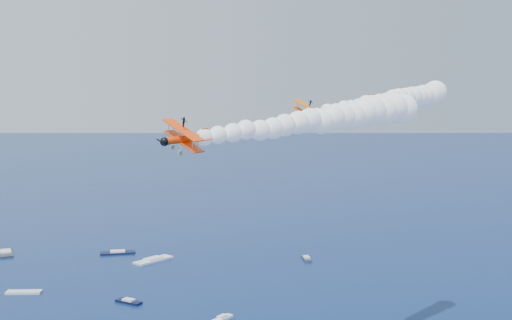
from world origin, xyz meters
name	(u,v)px	position (x,y,z in m)	size (l,w,h in m)	color
biplane_lead	(309,113)	(17.68, 26.43, 58.31)	(6.64, 7.45, 4.49)	#FF6605
biplane_trail	(185,139)	(-14.11, 5.68, 55.72)	(7.79, 8.74, 5.27)	#FF3D05
smoke_trail_lead	(383,102)	(41.21, 35.16, 60.18)	(47.06, 20.98, 9.36)	white
smoke_trail_trail	(315,121)	(10.34, 11.38, 57.59)	(48.67, 15.65, 9.36)	white
spectator_boats	(42,295)	(-21.90, 121.12, 0.35)	(209.52, 176.29, 0.70)	silver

